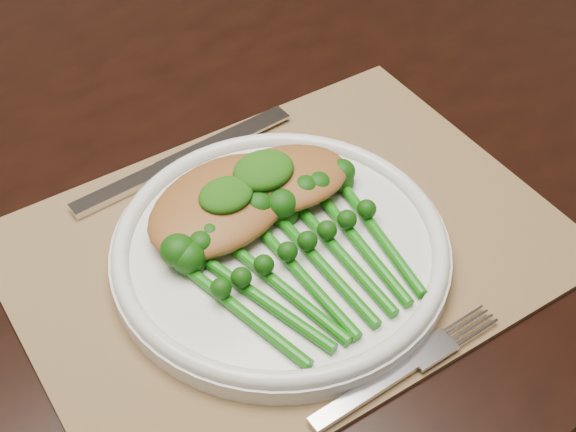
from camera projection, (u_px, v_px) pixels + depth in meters
dining_table at (175, 375)px, 1.05m from camera, size 1.69×1.07×0.75m
placemat at (287, 247)px, 0.70m from camera, size 0.47×0.36×0.00m
dinner_plate at (281, 248)px, 0.68m from camera, size 0.29×0.29×0.03m
knife at (164, 169)px, 0.76m from camera, size 0.24×0.03×0.01m
fork at (418, 359)px, 0.61m from camera, size 0.18×0.02×0.01m
chicken_fillet_left at (221, 204)px, 0.69m from camera, size 0.17×0.13×0.03m
chicken_fillet_right at (283, 178)px, 0.71m from camera, size 0.14×0.11×0.02m
pesto_dollop_left at (226, 195)px, 0.67m from camera, size 0.05×0.04×0.02m
pesto_dollop_right at (263, 170)px, 0.69m from camera, size 0.06×0.05×0.02m
broccolini_bundle at (313, 271)px, 0.65m from camera, size 0.17×0.18×0.04m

